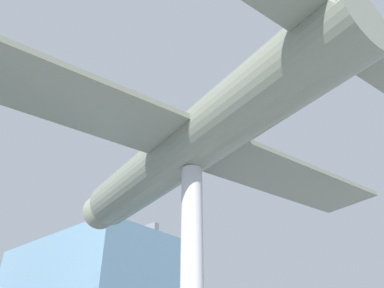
# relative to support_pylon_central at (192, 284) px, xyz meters

# --- Properties ---
(support_pylon_central) EXTENTS (0.62, 0.62, 6.65)m
(support_pylon_central) POSITION_rel_support_pylon_central_xyz_m (0.00, 0.00, 0.00)
(support_pylon_central) COLOR #B7B7BC
(support_pylon_central) RESTS_ON ground_plane
(suspended_airplane) EXTENTS (16.83, 13.89, 2.87)m
(suspended_airplane) POSITION_rel_support_pylon_central_xyz_m (0.06, 0.23, 4.25)
(suspended_airplane) COLOR slate
(suspended_airplane) RESTS_ON support_pylon_central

